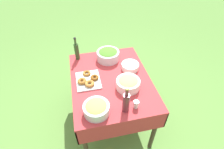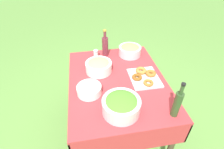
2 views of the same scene
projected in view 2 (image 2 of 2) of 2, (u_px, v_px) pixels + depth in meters
The scene contains 10 objects.
ground_plane at pixel (116, 129), 2.09m from camera, with size 14.00×14.00×0.00m, color #609342.
picnic_table at pixel (117, 89), 1.69m from camera, with size 1.14×0.89×0.77m.
salad_bowl at pixel (121, 105), 1.28m from camera, with size 0.29×0.29×0.14m.
pasta_bowl at pixel (99, 66), 1.69m from camera, with size 0.25×0.25×0.12m.
donut_platter at pixel (144, 76), 1.63m from camera, with size 0.31×0.27×0.05m.
plate_stack at pixel (89, 90), 1.46m from camera, with size 0.21×0.21×0.07m.
olive_oil_bottle at pixel (177, 103), 1.23m from camera, with size 0.06×0.06×0.31m.
wine_bottle at pixel (105, 46), 1.89m from camera, with size 0.07×0.07×0.30m.
fruit_bowl at pixel (130, 50), 1.94m from camera, with size 0.25×0.25×0.12m.
salt_shaker at pixel (96, 54), 1.91m from camera, with size 0.05×0.05×0.08m.
Camera 2 is at (-1.22, 0.26, 1.80)m, focal length 28.00 mm.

